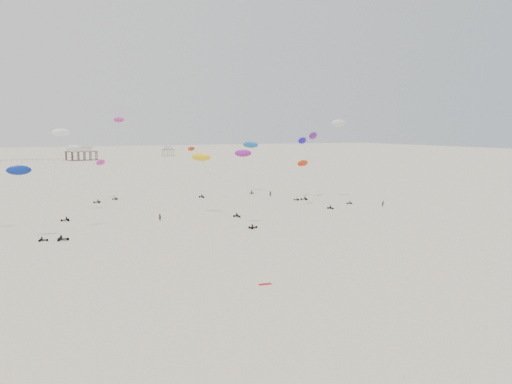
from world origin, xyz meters
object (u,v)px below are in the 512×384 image
rig_7 (100,172)px  pavilion_main (81,154)px  pavilion_small (168,152)px  rig_2 (309,157)px  spectator_0 (160,221)px

rig_7 → pavilion_main: bearing=15.1°
pavilion_main → pavilion_small: size_ratio=2.33×
pavilion_main → pavilion_small: 76.16m
rig_2 → rig_7: bearing=-50.9°
pavilion_main → rig_2: bearing=-82.7°
spectator_0 → pavilion_small: bearing=-59.3°
pavilion_main → rig_7: (-17.32, -208.49, 4.23)m
pavilion_main → rig_2: rig_2 is taller
pavilion_small → rig_7: size_ratio=0.66×
rig_7 → spectator_0: (7.37, -42.53, -8.45)m
pavilion_main → rig_7: 209.25m
rig_7 → spectator_0: rig_7 is taller
pavilion_main → pavilion_small: (70.00, 30.00, -0.74)m
rig_7 → spectator_0: bearing=-150.3°
pavilion_main → pavilion_small: bearing=23.2°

